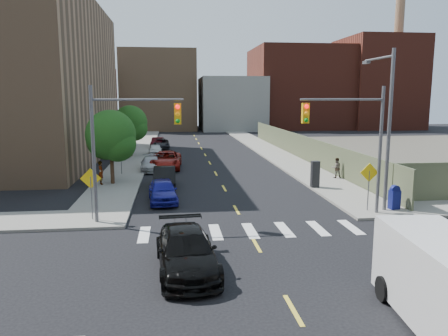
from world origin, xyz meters
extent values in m
plane|color=black|center=(0.00, 0.00, 0.00)|extent=(160.00, 160.00, 0.00)
cube|color=gray|center=(-7.75, 41.50, 0.07)|extent=(3.50, 73.00, 0.15)
cube|color=gray|center=(7.75, 41.50, 0.07)|extent=(3.50, 73.00, 0.15)
cube|color=#576144|center=(9.60, 28.00, 1.25)|extent=(0.12, 44.00, 2.50)
cube|color=#592319|center=(-22.00, 70.00, 6.00)|extent=(14.00, 18.00, 12.00)
cube|color=#8C6B4C|center=(-6.00, 72.00, 7.50)|extent=(14.00, 16.00, 15.00)
cube|color=gray|center=(8.00, 70.00, 5.00)|extent=(12.00, 16.00, 10.00)
cube|color=#592319|center=(22.00, 72.00, 8.00)|extent=(18.00, 18.00, 16.00)
cube|color=#592319|center=(38.00, 70.00, 9.00)|extent=(14.00, 16.00, 18.00)
cylinder|color=#8C6B4C|center=(42.00, 70.00, 14.00)|extent=(1.80, 1.80, 28.00)
cylinder|color=#59595E|center=(-7.50, 6.00, 3.50)|extent=(0.18, 0.18, 7.00)
cylinder|color=#59595E|center=(-5.25, 6.00, 6.30)|extent=(4.50, 0.12, 0.12)
cube|color=#E5A50C|center=(-3.30, 6.00, 5.60)|extent=(0.35, 0.30, 1.05)
cylinder|color=#59595E|center=(7.50, 6.00, 3.50)|extent=(0.18, 0.18, 7.00)
cylinder|color=#59595E|center=(5.25, 6.00, 6.30)|extent=(4.50, 0.12, 0.12)
cube|color=#E5A50C|center=(3.30, 6.00, 5.60)|extent=(0.35, 0.30, 1.05)
cylinder|color=#59595E|center=(8.20, 6.50, 4.50)|extent=(0.20, 0.20, 9.00)
cylinder|color=#59595E|center=(8.20, 8.20, 8.60)|extent=(0.12, 3.50, 0.12)
cube|color=#59595E|center=(8.20, 9.80, 8.50)|extent=(0.25, 0.60, 0.18)
cylinder|color=#59595E|center=(-7.80, 6.50, 1.20)|extent=(0.06, 0.06, 2.40)
cube|color=yellow|center=(-7.80, 6.50, 2.30)|extent=(1.06, 0.04, 1.06)
cylinder|color=#59595E|center=(7.20, 6.50, 1.20)|extent=(0.06, 0.06, 2.40)
cube|color=yellow|center=(7.20, 6.50, 2.30)|extent=(1.06, 0.04, 1.06)
cylinder|color=#59595E|center=(-7.80, 20.00, 1.20)|extent=(0.06, 0.06, 2.40)
cube|color=yellow|center=(-7.80, 20.00, 2.30)|extent=(1.06, 0.04, 1.06)
cylinder|color=#332114|center=(-8.00, 16.00, 1.32)|extent=(0.28, 0.28, 2.64)
sphere|color=#1E3E11|center=(-8.00, 16.00, 3.72)|extent=(3.60, 3.60, 3.60)
sphere|color=#1E3E11|center=(-7.50, 15.70, 3.12)|extent=(2.64, 2.64, 2.64)
sphere|color=#1E3E11|center=(-8.40, 16.40, 3.30)|extent=(2.88, 2.88, 2.88)
cylinder|color=#332114|center=(-8.00, 31.00, 1.32)|extent=(0.28, 0.28, 2.64)
sphere|color=#1E3E11|center=(-8.00, 31.00, 3.72)|extent=(3.60, 3.60, 3.60)
sphere|color=#1E3E11|center=(-7.50, 30.70, 3.12)|extent=(2.64, 2.64, 2.64)
sphere|color=#1E3E11|center=(-8.40, 31.40, 3.30)|extent=(2.88, 2.88, 2.88)
imported|color=#1A1B92|center=(-4.24, 10.41, 0.71)|extent=(2.00, 4.31, 1.43)
imported|color=black|center=(-4.20, 14.83, 0.73)|extent=(1.56, 4.45, 1.46)
imported|color=maroon|center=(-4.20, 23.03, 0.79)|extent=(2.91, 5.80, 1.57)
imported|color=#A9ABB1|center=(-5.50, 22.01, 0.63)|extent=(1.92, 4.38, 1.25)
imported|color=silver|center=(-5.50, 32.09, 0.63)|extent=(1.66, 3.74, 1.25)
imported|color=#440D15|center=(-5.50, 39.63, 0.64)|extent=(1.71, 3.98, 1.28)
imported|color=black|center=(-5.03, 38.68, 0.61)|extent=(2.21, 4.46, 1.21)
imported|color=black|center=(-3.15, -0.54, 0.76)|extent=(2.50, 5.41, 1.53)
cube|color=black|center=(4.11, -3.47, 1.68)|extent=(2.11, 1.47, 0.98)
cylinder|color=black|center=(3.06, -3.70, 0.38)|extent=(0.38, 0.85, 0.82)
cylinder|color=black|center=(5.11, -3.88, 0.38)|extent=(0.38, 0.85, 0.82)
cube|color=navy|center=(8.85, 6.64, 0.69)|extent=(0.62, 0.51, 1.07)
cylinder|color=navy|center=(8.85, 6.64, 1.25)|extent=(0.58, 0.34, 0.55)
cube|color=black|center=(6.30, 12.97, 1.07)|extent=(0.55, 0.46, 1.85)
imported|color=gray|center=(-8.78, 15.76, 1.00)|extent=(0.62, 0.73, 1.70)
imported|color=gray|center=(9.09, 16.19, 0.94)|extent=(0.78, 0.62, 1.57)
camera|label=1|loc=(-3.58, -16.14, 6.48)|focal=35.00mm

